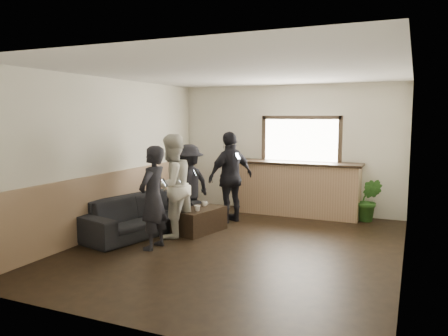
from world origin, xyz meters
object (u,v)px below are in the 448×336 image
at_px(coffee_table, 199,220).
at_px(person_b, 171,186).
at_px(cup_b, 197,208).
at_px(person_a, 153,198).
at_px(person_d, 231,177).
at_px(bar_counter, 297,185).
at_px(potted_plant, 369,200).
at_px(sofa, 141,215).
at_px(cup_a, 205,204).
at_px(person_c, 189,184).

distance_m(coffee_table, person_b, 0.88).
distance_m(cup_b, person_a, 1.09).
bearing_deg(person_d, cup_b, 20.77).
height_order(bar_counter, person_b, bar_counter).
height_order(cup_b, potted_plant, potted_plant).
xyz_separation_m(coffee_table, cup_b, (0.06, -0.19, 0.27)).
distance_m(sofa, person_a, 1.11).
relative_size(coffee_table, cup_a, 8.74).
relative_size(person_c, person_d, 0.87).
bearing_deg(coffee_table, sofa, -151.67).
xyz_separation_m(potted_plant, person_b, (-3.08, -2.54, 0.47)).
bearing_deg(person_a, coffee_table, 168.56).
relative_size(coffee_table, person_b, 0.54).
distance_m(coffee_table, potted_plant, 3.47).
bearing_deg(sofa, person_c, -11.30).
bearing_deg(bar_counter, person_a, -114.30).
height_order(cup_a, person_c, person_c).
bearing_deg(sofa, person_b, -72.92).
bearing_deg(potted_plant, person_d, -156.35).
distance_m(bar_counter, person_d, 1.60).
bearing_deg(person_b, bar_counter, 165.14).
bearing_deg(coffee_table, person_c, 135.11).
distance_m(bar_counter, person_b, 3.05).
bearing_deg(bar_counter, person_b, -121.58).
distance_m(coffee_table, person_c, 0.88).
bearing_deg(cup_a, bar_counter, 55.55).
bearing_deg(potted_plant, cup_b, -139.96).
height_order(coffee_table, person_c, person_c).
xyz_separation_m(sofa, cup_b, (0.98, 0.31, 0.15)).
bearing_deg(cup_b, person_a, -105.42).
bearing_deg(coffee_table, person_a, -100.42).
bearing_deg(person_d, person_b, 8.34).
distance_m(sofa, person_c, 1.16).
bearing_deg(potted_plant, bar_counter, 178.23).
bearing_deg(coffee_table, bar_counter, 58.96).
relative_size(coffee_table, person_d, 0.54).
distance_m(sofa, coffee_table, 1.06).
distance_m(cup_a, person_a, 1.49).
bearing_deg(person_d, coffee_table, 16.00).
relative_size(bar_counter, person_b, 1.49).
distance_m(person_a, person_b, 0.74).
bearing_deg(person_a, potted_plant, 136.66).
distance_m(sofa, person_b, 0.84).
xyz_separation_m(coffee_table, cup_a, (-0.01, 0.24, 0.26)).
bearing_deg(sofa, coffee_table, -48.20).
height_order(sofa, person_c, person_c).
bearing_deg(person_c, sofa, -5.99).
height_order(bar_counter, potted_plant, bar_counter).
bearing_deg(coffee_table, person_d, 77.40).
bearing_deg(person_b, cup_a, 173.77).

